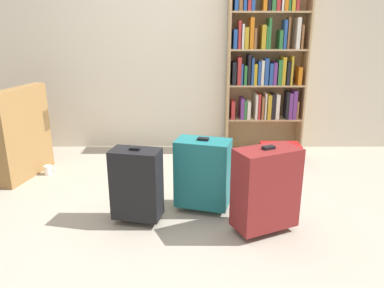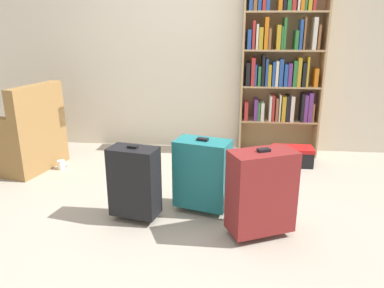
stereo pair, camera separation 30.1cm
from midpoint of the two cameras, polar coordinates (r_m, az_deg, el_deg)
name	(u,v)px [view 2 (the right image)]	position (r m, az deg, el deg)	size (l,w,h in m)	color
ground_plane	(190,219)	(3.01, 2.67, -11.50)	(9.68, 9.68, 0.00)	#9E9384
back_wall	(208,40)	(4.53, 4.45, 15.54)	(5.53, 0.10, 2.60)	beige
bookshelf	(281,62)	(4.40, 15.37, 11.94)	(0.89, 0.27, 1.99)	tan
armchair	(22,139)	(4.28, -22.79, 0.71)	(0.84, 0.84, 0.90)	olive
mug	(62,165)	(4.16, -17.37, -3.08)	(0.12, 0.08, 0.10)	white
storage_box	(293,156)	(4.25, 17.11, -1.74)	(0.43, 0.23, 0.21)	black
suitcase_teal	(202,173)	(3.02, 4.45, -4.55)	(0.48, 0.35, 0.62)	#19666B
suitcase_black	(134,182)	(2.89, -5.84, -5.79)	(0.40, 0.28, 0.61)	black
suitcase_dark_red	(261,191)	(2.72, 13.69, -7.12)	(0.51, 0.41, 0.66)	maroon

